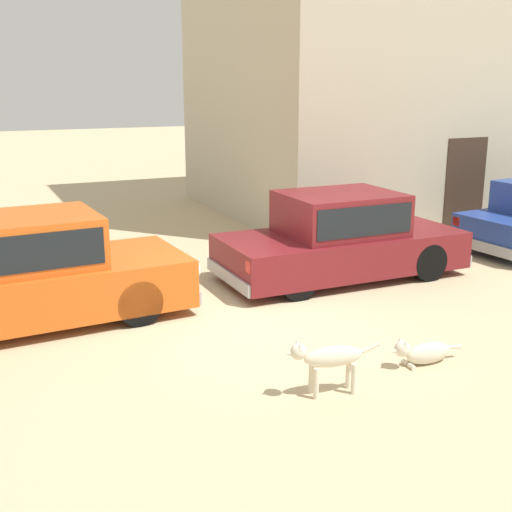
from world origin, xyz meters
name	(u,v)px	position (x,y,z in m)	size (l,w,h in m)	color
ground_plane	(251,322)	(0.00, 0.00, 0.00)	(80.00, 80.00, 0.00)	tan
parked_sedan_nearest	(27,272)	(-2.85, 1.25, 0.75)	(4.61, 2.06, 1.54)	#D15619
parked_sedan_second	(340,236)	(2.30, 1.39, 0.73)	(4.35, 1.82, 1.48)	maroon
apartment_block	(439,22)	(8.58, 6.87, 4.84)	(12.14, 7.00, 9.68)	#BCB299
stray_dog_spotted	(328,358)	(-0.15, -2.38, 0.42)	(1.07, 0.30, 0.66)	beige
stray_dog_tan	(423,352)	(1.28, -2.18, 0.16)	(1.02, 0.25, 0.38)	beige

